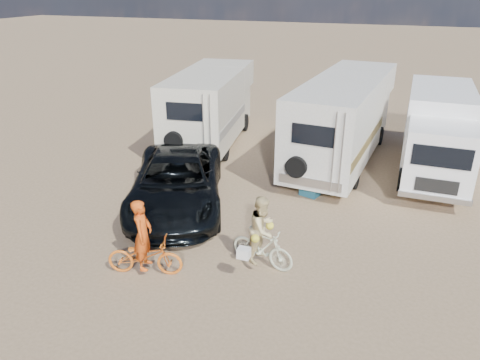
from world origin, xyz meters
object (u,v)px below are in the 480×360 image
(dark_suv, at_px, (177,182))
(rider_man, at_px, (143,241))
(cooler, at_px, (310,189))
(rv_left, at_px, (210,108))
(box_truck, at_px, (437,135))
(rider_woman, at_px, (263,235))
(rv_main, at_px, (343,121))
(bike_woman, at_px, (262,247))
(crate, at_px, (307,183))
(bike_man, at_px, (145,256))

(dark_suv, xyz_separation_m, rider_man, (0.89, -3.42, 0.07))
(cooler, bearing_deg, rv_left, 160.65)
(rv_left, distance_m, box_truck, 8.82)
(rider_woman, bearing_deg, rider_man, 128.97)
(rv_main, relative_size, box_truck, 1.23)
(rv_left, relative_size, bike_woman, 3.98)
(box_truck, xyz_separation_m, dark_suv, (-7.40, -5.41, -0.65))
(rv_left, relative_size, rider_woman, 3.94)
(box_truck, relative_size, dark_suv, 1.16)
(rider_woman, distance_m, cooler, 4.33)
(rv_main, bearing_deg, crate, -96.66)
(bike_woman, bearing_deg, rv_left, 43.07)
(crate, bearing_deg, rv_main, 78.03)
(crate, bearing_deg, bike_man, -113.15)
(dark_suv, relative_size, rider_man, 3.31)
(box_truck, height_order, crate, box_truck)
(bike_woman, bearing_deg, rv_main, 6.97)
(box_truck, bearing_deg, rv_main, 176.46)
(cooler, bearing_deg, rider_man, -99.48)
(rider_man, relative_size, rider_woman, 1.05)
(bike_woman, bearing_deg, cooler, 8.44)
(rv_left, distance_m, crate, 6.01)
(rv_main, bearing_deg, box_truck, 0.80)
(rider_man, bearing_deg, cooler, -41.48)
(bike_man, bearing_deg, rider_woman, -78.19)
(bike_man, distance_m, bike_woman, 2.78)
(rv_left, height_order, bike_woman, rv_left)
(cooler, bearing_deg, dark_suv, -132.86)
(rider_man, height_order, crate, rider_man)
(dark_suv, relative_size, cooler, 9.89)
(rv_left, bearing_deg, rider_man, -83.85)
(rv_left, bearing_deg, bike_man, -83.85)
(box_truck, relative_size, rider_man, 3.85)
(rv_left, xyz_separation_m, rider_man, (2.29, -9.29, -0.63))
(dark_suv, bearing_deg, rv_main, 32.00)
(box_truck, xyz_separation_m, crate, (-3.94, -2.82, -1.26))
(bike_woman, distance_m, crate, 4.78)
(cooler, bearing_deg, rv_main, 100.06)
(dark_suv, xyz_separation_m, rider_woman, (3.37, -2.17, 0.03))
(cooler, bearing_deg, box_truck, 58.69)
(rv_left, height_order, rider_woman, rv_left)
(box_truck, bearing_deg, crate, -143.47)
(rv_left, height_order, crate, rv_left)
(rider_woman, bearing_deg, dark_suv, 69.58)
(rv_left, distance_m, bike_man, 9.62)
(rider_man, distance_m, rider_woman, 2.78)
(bike_man, bearing_deg, rv_left, -0.93)
(box_truck, distance_m, bike_man, 11.02)
(bike_man, bearing_deg, dark_suv, -0.22)
(rider_woman, height_order, crate, rider_woman)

